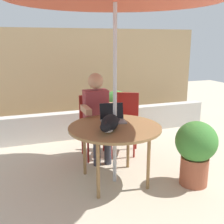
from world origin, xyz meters
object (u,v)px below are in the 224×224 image
(potted_plant_by_chair, at_px, (116,110))
(chair_occupied, at_px, (94,120))
(person_seated, at_px, (97,112))
(cat, at_px, (109,124))
(potted_plant_near_fence, at_px, (196,149))
(chair_empty, at_px, (125,117))
(laptop, at_px, (112,116))
(patio_table, at_px, (115,131))

(potted_plant_by_chair, bearing_deg, chair_occupied, -131.16)
(person_seated, bearing_deg, potted_plant_by_chair, 54.59)
(cat, xyz_separation_m, potted_plant_near_fence, (0.99, -0.26, -0.34))
(person_seated, height_order, potted_plant_by_chair, person_seated)
(chair_empty, height_order, cat, chair_empty)
(laptop, relative_size, potted_plant_by_chair, 0.40)
(person_seated, xyz_separation_m, laptop, (0.05, -0.50, 0.06))
(potted_plant_near_fence, bearing_deg, chair_empty, 106.77)
(laptop, bearing_deg, cat, -114.48)
(cat, height_order, potted_plant_by_chair, cat)
(chair_empty, relative_size, cat, 1.63)
(person_seated, relative_size, laptop, 3.77)
(chair_occupied, xyz_separation_m, cat, (-0.11, -1.01, 0.25))
(laptop, relative_size, potted_plant_near_fence, 0.42)
(chair_occupied, height_order, potted_plant_near_fence, chair_occupied)
(person_seated, height_order, laptop, person_seated)
(person_seated, height_order, potted_plant_near_fence, person_seated)
(chair_empty, distance_m, potted_plant_near_fence, 1.33)
(laptop, height_order, potted_plant_by_chair, laptop)
(patio_table, xyz_separation_m, potted_plant_by_chair, (0.60, 1.57, -0.18))
(chair_occupied, xyz_separation_m, potted_plant_near_fence, (0.87, -1.27, -0.09))
(chair_empty, xyz_separation_m, person_seated, (-0.49, -0.16, 0.17))
(potted_plant_near_fence, bearing_deg, laptop, 143.35)
(chair_empty, bearing_deg, person_seated, -161.94)
(chair_empty, xyz_separation_m, potted_plant_by_chair, (0.11, 0.69, -0.06))
(cat, bearing_deg, person_seated, 82.50)
(patio_table, relative_size, chair_occupied, 1.21)
(cat, height_order, potted_plant_near_fence, cat)
(person_seated, bearing_deg, chair_empty, 18.06)
(cat, bearing_deg, potted_plant_near_fence, -14.60)
(patio_table, bearing_deg, chair_occupied, 90.00)
(chair_empty, xyz_separation_m, laptop, (-0.44, -0.66, 0.23))
(laptop, bearing_deg, patio_table, -102.39)
(chair_empty, relative_size, person_seated, 0.73)
(patio_table, height_order, laptop, laptop)
(patio_table, relative_size, chair_empty, 1.21)
(patio_table, bearing_deg, cat, -130.88)
(chair_empty, bearing_deg, patio_table, -119.02)
(potted_plant_by_chair, bearing_deg, cat, -112.80)
(cat, distance_m, potted_plant_by_chair, 1.87)
(chair_empty, bearing_deg, potted_plant_by_chair, 80.70)
(chair_empty, bearing_deg, potted_plant_near_fence, -73.23)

